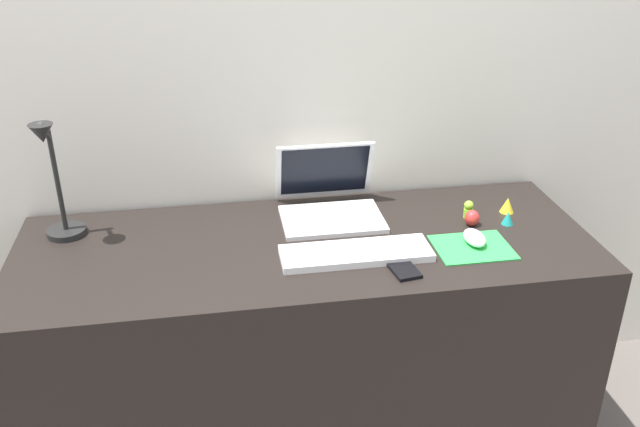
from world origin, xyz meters
name	(u,v)px	position (x,y,z in m)	size (l,w,h in m)	color
back_wall	(291,180)	(0.00, 0.34, 0.79)	(2.83, 0.05, 1.58)	silver
desk	(308,349)	(0.00, 0.00, 0.37)	(1.63, 0.61, 0.74)	black
laptop	(329,197)	(0.10, 0.18, 0.79)	(0.30, 0.28, 0.21)	white
keyboard	(356,253)	(0.12, -0.10, 0.75)	(0.41, 0.13, 0.02)	white
mousepad	(473,247)	(0.45, -0.10, 0.74)	(0.21, 0.17, 0.00)	green
mouse	(474,238)	(0.46, -0.09, 0.76)	(0.06, 0.10, 0.03)	white
cell_phone	(401,267)	(0.22, -0.18, 0.74)	(0.06, 0.13, 0.01)	black
desk_lamp	(55,184)	(-0.67, 0.14, 0.91)	(0.11, 0.16, 0.36)	black
toy_figurine_teal	(508,218)	(0.61, 0.02, 0.76)	(0.04, 0.04, 0.04)	teal
toy_figurine_red	(472,218)	(0.50, 0.03, 0.76)	(0.04, 0.04, 0.05)	red
toy_figurine_lime	(468,209)	(0.50, 0.08, 0.77)	(0.03, 0.03, 0.06)	#8CDB33
toy_figurine_yellow	(507,205)	(0.64, 0.09, 0.76)	(0.04, 0.04, 0.05)	yellow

